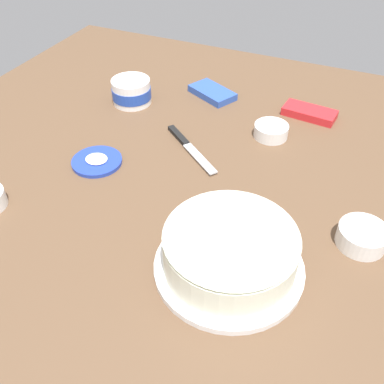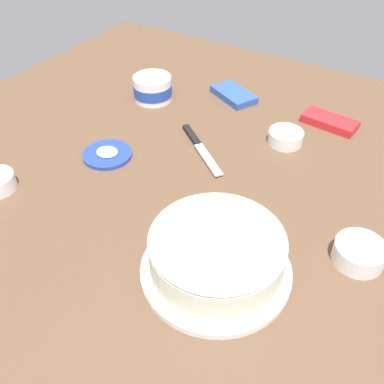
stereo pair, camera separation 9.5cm
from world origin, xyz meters
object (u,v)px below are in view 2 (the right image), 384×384
object	(u,v)px
frosting_tub_lid	(107,154)
frosted_cake	(217,255)
spreading_knife	(198,145)
frosting_tub	(153,88)
candy_box_upper	(330,122)
sprinkle_bowl_orange	(286,137)
candy_box_lower	(234,95)
sprinkle_bowl_yellow	(359,253)

from	to	relation	value
frosting_tub_lid	frosted_cake	bearing A→B (deg)	156.19
frosted_cake	spreading_knife	xyz separation A→B (m)	(0.24, -0.34, -0.04)
frosting_tub	candy_box_upper	xyz separation A→B (m)	(-0.51, -0.14, -0.03)
frosting_tub	sprinkle_bowl_orange	distance (m)	0.44
spreading_knife	sprinkle_bowl_orange	size ratio (longest dim) A/B	2.16
candy_box_lower	sprinkle_bowl_orange	bearing A→B (deg)	173.83
candy_box_upper	frosting_tub	bearing A→B (deg)	20.96
candy_box_upper	spreading_knife	bearing A→B (deg)	53.34
candy_box_lower	spreading_knife	bearing A→B (deg)	125.00
frosting_tub_lid	sprinkle_bowl_yellow	world-z (taller)	sprinkle_bowl_yellow
frosted_cake	sprinkle_bowl_orange	bearing A→B (deg)	-83.60
frosted_cake	frosting_tub_lid	world-z (taller)	frosted_cake
frosted_cake	candy_box_upper	distance (m)	0.63
frosting_tub_lid	sprinkle_bowl_yellow	bearing A→B (deg)	178.64
frosting_tub_lid	candy_box_upper	world-z (taller)	candy_box_upper
frosting_tub	spreading_knife	world-z (taller)	frosting_tub
frosting_tub	sprinkle_bowl_yellow	xyz separation A→B (m)	(-0.71, 0.32, -0.02)
frosting_tub_lid	candy_box_lower	bearing A→B (deg)	-107.03
sprinkle_bowl_yellow	frosted_cake	bearing A→B (deg)	37.36
candy_box_lower	candy_box_upper	distance (m)	0.30
frosted_cake	candy_box_upper	size ratio (longest dim) A/B	1.91
frosted_cake	sprinkle_bowl_orange	size ratio (longest dim) A/B	3.12
candy_box_lower	candy_box_upper	bearing A→B (deg)	-153.46
sprinkle_bowl_yellow	candy_box_lower	distance (m)	0.68
frosting_tub_lid	candy_box_upper	xyz separation A→B (m)	(-0.44, -0.44, 0.01)
sprinkle_bowl_yellow	candy_box_upper	size ratio (longest dim) A/B	0.67
frosting_tub	candy_box_lower	size ratio (longest dim) A/B	0.82
frosting_tub_lid	candy_box_upper	bearing A→B (deg)	-134.87
frosted_cake	frosting_tub	xyz separation A→B (m)	(0.49, -0.49, -0.01)
frosting_tub_lid	candy_box_lower	world-z (taller)	candy_box_lower
frosting_tub_lid	spreading_knife	xyz separation A→B (m)	(-0.18, -0.16, -0.00)
frosting_tub_lid	candy_box_upper	size ratio (longest dim) A/B	0.84
sprinkle_bowl_yellow	candy_box_lower	bearing A→B (deg)	-42.10
frosting_tub_lid	sprinkle_bowl_orange	xyz separation A→B (m)	(-0.37, -0.29, 0.01)
frosted_cake	frosting_tub_lid	bearing A→B (deg)	-23.81
frosting_tub	spreading_knife	xyz separation A→B (m)	(-0.25, 0.15, -0.03)
frosting_tub_lid	candy_box_lower	xyz separation A→B (m)	(-0.14, -0.44, 0.00)
spreading_knife	sprinkle_bowl_yellow	xyz separation A→B (m)	(-0.46, 0.17, 0.02)
frosted_cake	candy_box_lower	size ratio (longest dim) A/B	1.99
candy_box_upper	sprinkle_bowl_yellow	bearing A→B (deg)	120.03
frosted_cake	sprinkle_bowl_orange	xyz separation A→B (m)	(0.05, -0.48, -0.03)
frosting_tub_lid	candy_box_upper	distance (m)	0.62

